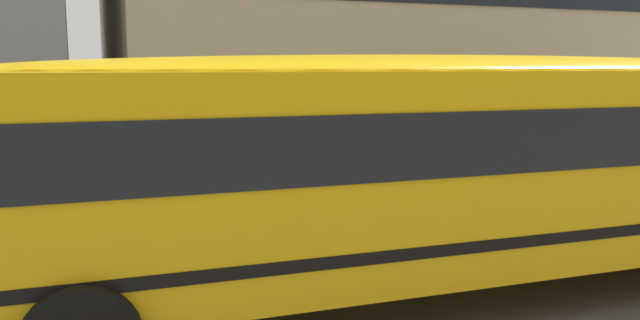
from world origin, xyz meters
TOP-DOWN VIEW (x-y plane):
  - ground_plane at (0.00, 0.00)m, footprint 400.00×400.00m
  - sidewalk_far at (0.00, 7.02)m, footprint 120.00×3.00m
  - lane_centreline at (0.00, 0.00)m, footprint 110.00×0.16m
  - school_bus at (-2.57, -1.38)m, footprint 13.15×3.30m
  - parked_car_silver_under_tree at (6.21, 4.28)m, footprint 3.97×2.01m

SIDE VIEW (x-z plane):
  - ground_plane at x=0.00m, z-range 0.00..0.00m
  - lane_centreline at x=0.00m, z-range 0.00..0.01m
  - sidewalk_far at x=0.00m, z-range 0.00..0.01m
  - parked_car_silver_under_tree at x=6.21m, z-range 0.02..1.66m
  - school_bus at x=-2.57m, z-range 0.28..3.20m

